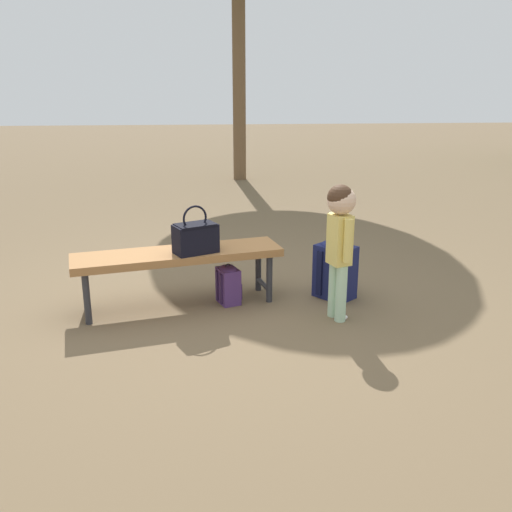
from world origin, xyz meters
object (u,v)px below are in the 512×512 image
at_px(park_bench, 178,258).
at_px(child_standing, 340,231).
at_px(backpack_large, 335,268).
at_px(backpack_small, 228,283).
at_px(handbag, 195,237).

relative_size(park_bench, child_standing, 1.63).
relative_size(child_standing, backpack_large, 2.00).
bearing_deg(backpack_large, child_standing, -101.08).
height_order(park_bench, backpack_small, park_bench).
bearing_deg(child_standing, handbag, 163.37).
relative_size(handbag, backpack_small, 1.11).
xyz_separation_m(handbag, child_standing, (1.04, -0.31, 0.10)).
bearing_deg(backpack_small, child_standing, -26.00).
bearing_deg(park_bench, handbag, -19.61).
height_order(park_bench, handbag, handbag).
xyz_separation_m(child_standing, backpack_small, (-0.79, 0.38, -0.51)).
height_order(handbag, backpack_large, handbag).
xyz_separation_m(park_bench, backpack_small, (0.39, 0.03, -0.23)).
height_order(child_standing, backpack_large, child_standing).
bearing_deg(child_standing, backpack_large, 78.92).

